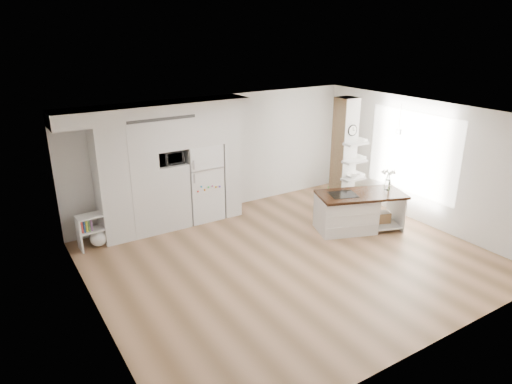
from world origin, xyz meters
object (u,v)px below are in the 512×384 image
Objects in this scene: kitchen_island at (351,211)px; bookshelf at (95,233)px; floor_plant_a at (371,202)px; refrigerator at (202,181)px.

bookshelf is (-4.84, 2.09, -0.13)m from kitchen_island.
kitchen_island is 1.25m from floor_plant_a.
bookshelf is at bearing 176.63° from kitchen_island.
kitchen_island reaches higher than bookshelf.
floor_plant_a is (3.52, -1.78, -0.64)m from refrigerator.
floor_plant_a is (5.97, -1.59, -0.06)m from bookshelf.
kitchen_island is (2.39, -2.27, -0.44)m from refrigerator.
refrigerator is 3.33m from kitchen_island.
bookshelf is 1.45× the size of floor_plant_a.
kitchen_island is at bearing -26.92° from bookshelf.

